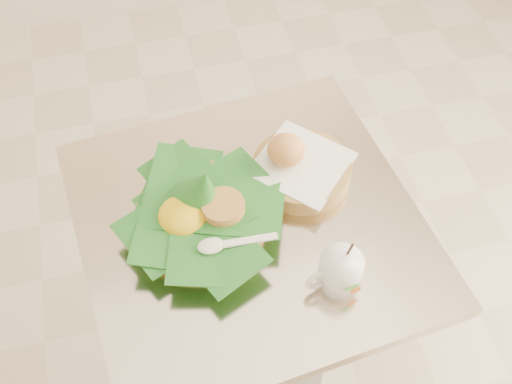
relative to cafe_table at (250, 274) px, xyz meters
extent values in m
plane|color=beige|center=(-0.16, -0.01, -0.53)|extent=(3.60, 3.60, 0.00)
cylinder|color=gray|center=(0.00, 0.00, -0.52)|extent=(0.44, 0.44, 0.03)
cylinder|color=gray|center=(0.00, 0.00, -0.16)|extent=(0.07, 0.07, 0.69)
cube|color=beige|center=(0.00, 0.00, 0.21)|extent=(0.78, 0.78, 0.03)
cylinder|color=#A68147|center=(-0.10, 0.02, 0.24)|extent=(0.27, 0.27, 0.04)
cone|color=#1C621F|center=(-0.09, 0.03, 0.32)|extent=(0.16, 0.16, 0.14)
ellipsoid|color=yellow|center=(-0.14, 0.01, 0.27)|extent=(0.10, 0.10, 0.06)
cylinder|color=#CC9347|center=(-0.05, 0.00, 0.28)|extent=(0.09, 0.09, 0.02)
cylinder|color=#A68147|center=(0.14, 0.09, 0.24)|extent=(0.22, 0.22, 0.04)
cube|color=white|center=(0.14, 0.09, 0.27)|extent=(0.26, 0.26, 0.01)
ellipsoid|color=#B05E28|center=(0.11, 0.10, 0.30)|extent=(0.08, 0.08, 0.06)
cylinder|color=white|center=(0.14, -0.18, 0.26)|extent=(0.09, 0.09, 0.07)
torus|color=white|center=(0.09, -0.19, 0.26)|extent=(0.05, 0.02, 0.05)
cylinder|color=#462714|center=(0.14, -0.18, 0.29)|extent=(0.08, 0.08, 0.01)
cylinder|color=black|center=(0.15, -0.18, 0.31)|extent=(0.02, 0.04, 0.11)
cube|color=green|center=(0.15, -0.23, 0.27)|extent=(0.03, 0.01, 0.01)
cube|color=orange|center=(0.16, -0.22, 0.25)|extent=(0.02, 0.00, 0.02)
camera|label=1|loc=(-0.17, -0.76, 1.33)|focal=45.00mm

